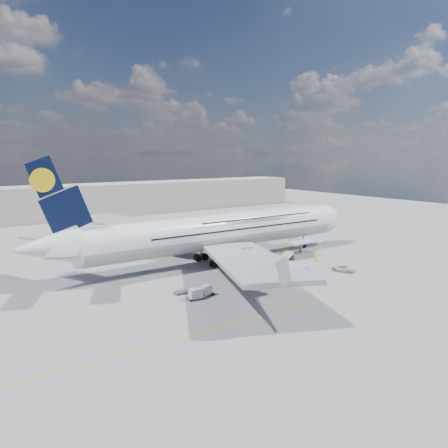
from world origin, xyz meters
TOP-DOWN VIEW (x-y plane):
  - ground at (0.00, 0.00)m, footprint 300.00×300.00m
  - taxi_line_main at (0.00, 0.00)m, footprint 0.25×220.00m
  - taxi_line_cross at (0.00, -20.00)m, footprint 120.00×0.25m
  - taxi_line_diag at (14.00, 10.00)m, footprint 14.16×99.06m
  - airliner at (0.26, 10.00)m, footprint 77.26×79.15m
  - jet_bridge at (29.81, 20.94)m, footprint 18.80×12.10m
  - cargo_loader at (16.82, 2.89)m, footprint 8.53×3.20m
  - terminal at (0.00, 95.00)m, footprint 180.00×16.00m
  - tree_line at (40.00, 140.00)m, footprint 160.00×6.00m
  - dolly_row_a at (-15.14, -7.65)m, footprint 3.09×2.26m
  - dolly_row_b at (-15.38, -4.48)m, footprint 3.49×2.73m
  - dolly_row_c at (-17.45, -4.37)m, footprint 3.18×1.86m
  - dolly_back at (-17.39, -8.26)m, footprint 2.93×1.70m
  - dolly_nose_far at (6.13, -3.16)m, footprint 3.56×2.24m
  - dolly_nose_near at (6.45, -8.20)m, footprint 3.39×2.33m
  - baggage_tug at (0.20, -8.92)m, footprint 3.39×2.42m
  - catering_truck_inner at (-8.19, 33.17)m, footprint 8.32×5.70m
  - catering_truck_outer at (-11.15, 45.96)m, footprint 7.17×3.79m
  - service_van at (15.63, -10.68)m, footprint 3.49×5.04m
  - crew_nose at (33.10, 10.25)m, footprint 0.61×0.43m
  - crew_loader at (15.74, 7.25)m, footprint 0.96×1.03m
  - crew_wing at (-16.02, -7.33)m, footprint 0.82×1.22m
  - crew_van at (17.77, -1.05)m, footprint 1.15×1.11m
  - crew_tug at (-2.11, -2.13)m, footprint 1.04×0.67m
  - cone_nose at (36.14, 17.95)m, footprint 0.43×0.43m
  - cone_wing_left_inner at (-5.78, 20.04)m, footprint 0.44×0.44m
  - cone_wing_left_outer at (-14.92, 34.76)m, footprint 0.47×0.47m
  - cone_wing_right_inner at (-4.13, 3.94)m, footprint 0.40×0.40m
  - cone_wing_right_outer at (-10.23, -14.49)m, footprint 0.47×0.47m
  - cone_tail at (-32.45, 8.33)m, footprint 0.38×0.38m

SIDE VIEW (x-z plane):
  - ground at x=0.00m, z-range 0.00..0.00m
  - taxi_line_main at x=0.00m, z-range 0.00..0.01m
  - taxi_line_cross at x=0.00m, z-range 0.00..0.01m
  - taxi_line_diag at x=14.00m, z-range 0.00..0.01m
  - cone_tail at x=-32.45m, z-range -0.01..0.48m
  - cone_wing_right_inner at x=-4.13m, z-range -0.01..0.50m
  - cone_nose at x=36.14m, z-range -0.01..0.54m
  - cone_wing_left_inner at x=-5.78m, z-range -0.01..0.54m
  - cone_wing_right_outer at x=-10.23m, z-range -0.01..0.59m
  - cone_wing_left_outer at x=-14.92m, z-range -0.01..0.59m
  - dolly_row_c at x=-17.45m, z-range 0.12..0.57m
  - dolly_row_b at x=-15.38m, z-range 0.12..0.58m
  - dolly_nose_far at x=6.13m, z-range 0.13..0.62m
  - service_van at x=15.63m, z-range 0.00..1.28m
  - crew_tug at x=-2.11m, z-range 0.00..1.51m
  - crew_nose at x=33.10m, z-range 0.00..1.59m
  - crew_loader at x=15.74m, z-range 0.00..1.70m
  - baggage_tug at x=0.20m, z-range -0.11..1.81m
  - dolly_row_a at x=-15.14m, z-range 0.07..1.82m
  - crew_wing at x=-16.02m, z-range 0.00..1.92m
  - dolly_back at x=-17.39m, z-range 0.07..1.86m
  - crew_van at x=17.77m, z-range 0.00..1.99m
  - dolly_nose_near at x=6.45m, z-range 0.07..2.03m
  - cargo_loader at x=16.82m, z-range -0.59..3.09m
  - catering_truck_outer at x=-11.15m, z-range -0.14..3.92m
  - catering_truck_inner at x=-8.19m, z-range -0.13..4.45m
  - tree_line at x=40.00m, z-range 0.00..8.00m
  - terminal at x=0.00m, z-range 0.00..12.00m
  - jet_bridge at x=29.81m, z-range 2.60..11.10m
  - airliner at x=0.26m, z-range -4.98..18.72m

